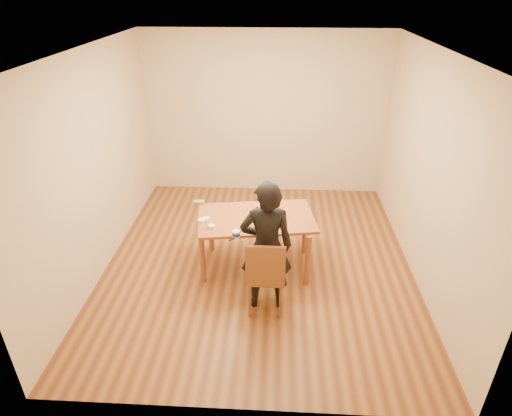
# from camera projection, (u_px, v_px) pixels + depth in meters

# --- Properties ---
(room_shell) EXTENTS (4.00, 4.50, 2.70)m
(room_shell) POSITION_uv_depth(u_px,v_px,m) (260.00, 158.00, 5.42)
(room_shell) COLOR brown
(room_shell) RESTS_ON ground
(dining_table) EXTENTS (1.53, 1.05, 0.04)m
(dining_table) POSITION_uv_depth(u_px,v_px,m) (256.00, 218.00, 5.32)
(dining_table) COLOR brown
(dining_table) RESTS_ON floor
(dining_chair) EXTENTS (0.40, 0.40, 0.04)m
(dining_chair) POSITION_uv_depth(u_px,v_px,m) (266.00, 275.00, 4.76)
(dining_chair) COLOR brown
(dining_chair) RESTS_ON floor
(cake_plate) EXTENTS (0.32, 0.32, 0.02)m
(cake_plate) POSITION_uv_depth(u_px,v_px,m) (267.00, 211.00, 5.42)
(cake_plate) COLOR #B80C32
(cake_plate) RESTS_ON dining_table
(cake) EXTENTS (0.24, 0.24, 0.08)m
(cake) POSITION_uv_depth(u_px,v_px,m) (267.00, 207.00, 5.40)
(cake) COLOR white
(cake) RESTS_ON cake_plate
(frosting_dome) EXTENTS (0.23, 0.23, 0.03)m
(frosting_dome) POSITION_uv_depth(u_px,v_px,m) (267.00, 204.00, 5.38)
(frosting_dome) COLOR white
(frosting_dome) RESTS_ON cake
(frosting_tub) EXTENTS (0.09, 0.09, 0.08)m
(frosting_tub) POSITION_uv_depth(u_px,v_px,m) (236.00, 234.00, 4.88)
(frosting_tub) COLOR white
(frosting_tub) RESTS_ON dining_table
(frosting_lid) EXTENTS (0.09, 0.09, 0.01)m
(frosting_lid) POSITION_uv_depth(u_px,v_px,m) (237.00, 232.00, 4.99)
(frosting_lid) COLOR #2119A7
(frosting_lid) RESTS_ON dining_table
(frosting_dollop) EXTENTS (0.04, 0.04, 0.02)m
(frosting_dollop) POSITION_uv_depth(u_px,v_px,m) (237.00, 231.00, 4.98)
(frosting_dollop) COLOR white
(frosting_dollop) RESTS_ON frosting_lid
(ramekin_green) EXTENTS (0.08, 0.08, 0.04)m
(ramekin_green) POSITION_uv_depth(u_px,v_px,m) (212.00, 227.00, 5.06)
(ramekin_green) COLOR white
(ramekin_green) RESTS_ON dining_table
(ramekin_yellow) EXTENTS (0.09, 0.09, 0.04)m
(ramekin_yellow) POSITION_uv_depth(u_px,v_px,m) (201.00, 221.00, 5.18)
(ramekin_yellow) COLOR white
(ramekin_yellow) RESTS_ON dining_table
(ramekin_multi) EXTENTS (0.09, 0.09, 0.04)m
(ramekin_multi) POSITION_uv_depth(u_px,v_px,m) (206.00, 219.00, 5.21)
(ramekin_multi) COLOR white
(ramekin_multi) RESTS_ON dining_table
(candy_box_pink) EXTENTS (0.12, 0.06, 0.02)m
(candy_box_pink) POSITION_uv_depth(u_px,v_px,m) (199.00, 203.00, 5.61)
(candy_box_pink) COLOR #CC3092
(candy_box_pink) RESTS_ON dining_table
(candy_box_green) EXTENTS (0.14, 0.08, 0.02)m
(candy_box_green) POSITION_uv_depth(u_px,v_px,m) (199.00, 202.00, 5.60)
(candy_box_green) COLOR green
(candy_box_green) RESTS_ON candy_box_pink
(spatula) EXTENTS (0.13, 0.13, 0.01)m
(spatula) POSITION_uv_depth(u_px,v_px,m) (234.00, 238.00, 4.87)
(spatula) COLOR black
(spatula) RESTS_ON dining_table
(person) EXTENTS (0.60, 0.42, 1.58)m
(person) POSITION_uv_depth(u_px,v_px,m) (266.00, 247.00, 4.64)
(person) COLOR black
(person) RESTS_ON floor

